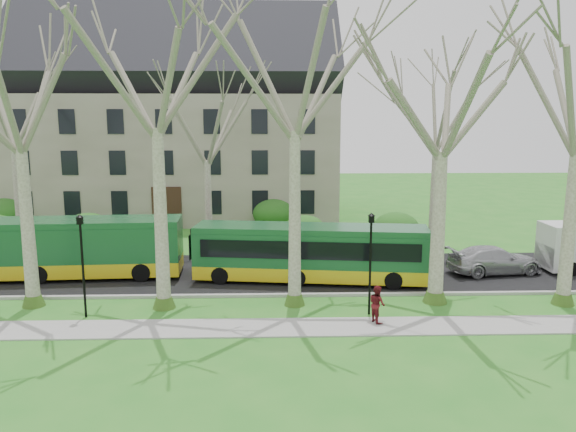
# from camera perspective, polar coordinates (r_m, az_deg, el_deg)

# --- Properties ---
(ground) EXTENTS (120.00, 120.00, 0.00)m
(ground) POSITION_cam_1_polar(r_m,az_deg,el_deg) (25.28, -5.89, -9.26)
(ground) COLOR #287722
(ground) RESTS_ON ground
(sidewalk) EXTENTS (70.00, 2.00, 0.06)m
(sidewalk) POSITION_cam_1_polar(r_m,az_deg,el_deg) (22.93, -6.34, -11.25)
(sidewalk) COLOR gray
(sidewalk) RESTS_ON ground
(road) EXTENTS (80.00, 8.00, 0.06)m
(road) POSITION_cam_1_polar(r_m,az_deg,el_deg) (30.50, -5.15, -5.80)
(road) COLOR black
(road) RESTS_ON ground
(curb) EXTENTS (80.00, 0.25, 0.14)m
(curb) POSITION_cam_1_polar(r_m,az_deg,el_deg) (26.67, -5.66, -8.06)
(curb) COLOR #A5A39E
(curb) RESTS_ON ground
(building) EXTENTS (26.50, 12.20, 16.00)m
(building) POSITION_cam_1_polar(r_m,az_deg,el_deg) (48.44, -11.20, 9.53)
(building) COLOR gray
(building) RESTS_ON ground
(tree_row_verge) EXTENTS (49.00, 7.00, 14.00)m
(tree_row_verge) POSITION_cam_1_polar(r_m,az_deg,el_deg) (24.20, -6.13, 6.83)
(tree_row_verge) COLOR gray
(tree_row_verge) RESTS_ON ground
(tree_row_far) EXTENTS (33.00, 7.00, 12.00)m
(tree_row_far) POSITION_cam_1_polar(r_m,az_deg,el_deg) (35.02, -6.96, 6.14)
(tree_row_far) COLOR gray
(tree_row_far) RESTS_ON ground
(lamp_row) EXTENTS (36.22, 0.22, 4.30)m
(lamp_row) POSITION_cam_1_polar(r_m,az_deg,el_deg) (23.58, -6.17, -4.15)
(lamp_row) COLOR black
(lamp_row) RESTS_ON ground
(hedges) EXTENTS (30.60, 8.60, 2.00)m
(hedges) POSITION_cam_1_polar(r_m,az_deg,el_deg) (39.05, -11.29, -0.99)
(hedges) COLOR #164E17
(hedges) RESTS_ON ground
(bus_lead) EXTENTS (12.75, 3.31, 3.16)m
(bus_lead) POSITION_cam_1_polar(r_m,az_deg,el_deg) (31.55, -22.35, -2.98)
(bus_lead) COLOR #175128
(bus_lead) RESTS_ON road
(bus_follow) EXTENTS (11.96, 3.97, 2.93)m
(bus_follow) POSITION_cam_1_polar(r_m,az_deg,el_deg) (28.63, 2.30, -3.72)
(bus_follow) COLOR #175128
(bus_follow) RESTS_ON road
(sedan) EXTENTS (5.27, 2.78, 1.46)m
(sedan) POSITION_cam_1_polar(r_m,az_deg,el_deg) (32.06, 20.22, -4.20)
(sedan) COLOR #A8A8AC
(sedan) RESTS_ON road
(pedestrian_b) EXTENTS (0.82, 0.91, 1.54)m
(pedestrian_b) POSITION_cam_1_polar(r_m,az_deg,el_deg) (23.39, 9.04, -8.80)
(pedestrian_b) COLOR #591418
(pedestrian_b) RESTS_ON sidewalk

